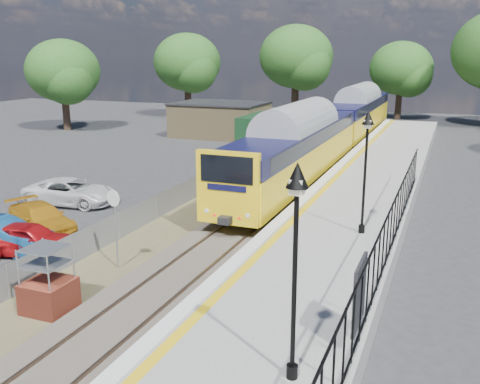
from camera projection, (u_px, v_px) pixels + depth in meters
The scene contains 17 objects.
ground at pixel (160, 296), 16.96m from camera, with size 120.00×120.00×0.00m, color #2D2D30.
track_bed at pixel (252, 211), 25.81m from camera, with size 5.90×80.00×0.29m.
platform at pixel (342, 225), 22.54m from camera, with size 5.00×70.00×0.90m, color gray.
platform_edge at pixel (295, 210), 23.16m from camera, with size 0.90×70.00×0.01m.
victorian_lamp_south at pixel (296, 223), 10.31m from camera, with size 0.44×0.44×4.60m.
victorian_lamp_north at pixel (367, 144), 19.38m from camera, with size 0.44×0.44×4.60m.
palisade_fence at pixel (384, 246), 16.16m from camera, with size 0.12×26.00×2.00m.
wire_fence at pixel (203, 184), 29.11m from camera, with size 0.06×52.00×1.20m.
outbuilding at pixel (228, 121), 48.55m from camera, with size 10.80×10.10×3.12m.
tree_line at pixel (385, 63), 52.56m from camera, with size 56.80×43.80×11.88m.
train at pixel (335, 125), 39.69m from camera, with size 2.82×40.83×3.51m.
brick_plinth at pixel (48, 281), 15.69m from camera, with size 1.30×1.30×2.08m.
speed_sign at pixel (115, 215), 18.57m from camera, with size 0.59×0.15×2.94m.
car_red at pixel (28, 239), 20.31m from camera, with size 1.51×3.75×1.28m, color #B81114.
car_blue at pixel (1, 235), 20.60m from camera, with size 1.42×4.07×1.34m, color #17508B.
car_yellow at pixel (41, 218), 22.95m from camera, with size 1.69×4.15×1.21m, color #C38517.
car_white at pixel (71, 192), 27.16m from camera, with size 2.20×4.76×1.32m, color white.
Camera 1 is at (8.14, -13.54, 7.46)m, focal length 40.00 mm.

